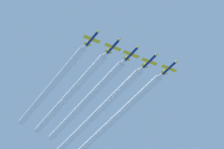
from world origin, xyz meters
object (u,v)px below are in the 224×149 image
Objects in this scene: jet_far_left at (170,67)px; jet_center at (132,53)px; jet_far_right at (93,38)px; jet_inner_left at (150,60)px; jet_inner_right at (114,46)px.

jet_center is at bearing -1.26° from jet_far_left.
jet_far_left is at bearing 178.59° from jet_far_right.
jet_far_right is (27.82, -0.23, 0.07)m from jet_inner_left.
jet_center is 18.52m from jet_far_right.
jet_inner_right is at bearing 0.12° from jet_inner_left.
jet_inner_right is at bearing 178.41° from jet_far_right.
jet_far_right reaches higher than jet_far_left.
jet_far_left is 27.67m from jet_inner_right.
jet_inner_right is (27.66, -0.65, 0.25)m from jet_far_left.
jet_far_right is (37.42, -0.92, 0.27)m from jet_far_left.
jet_center is 1.00× the size of jet_far_right.
jet_inner_left is at bearing 179.52° from jet_far_right.
jet_far_left is 18.91m from jet_center.
jet_far_left is 1.00× the size of jet_inner_right.
jet_inner_left reaches higher than jet_far_left.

